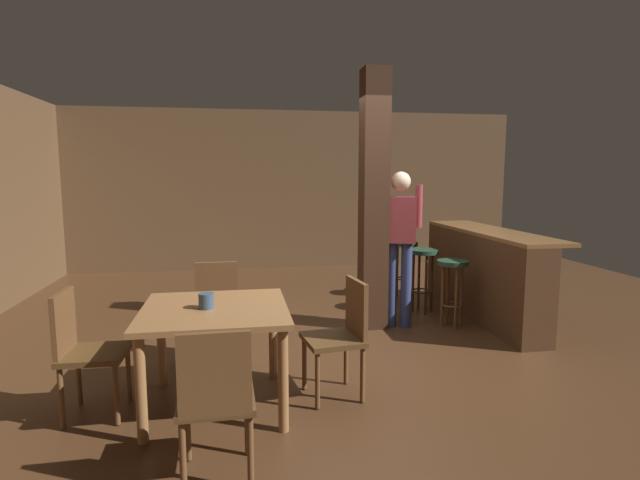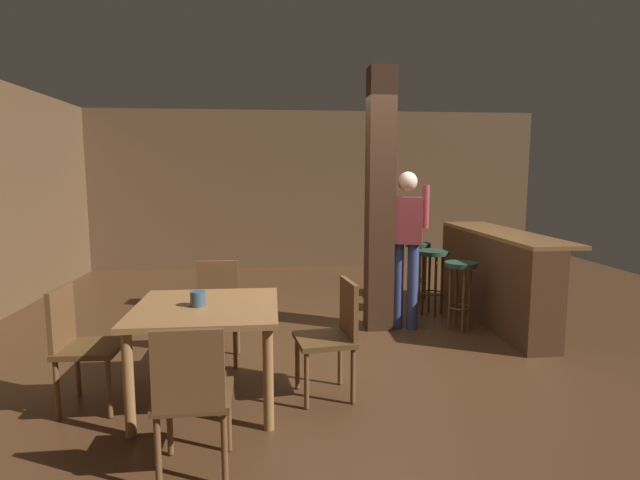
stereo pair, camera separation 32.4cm
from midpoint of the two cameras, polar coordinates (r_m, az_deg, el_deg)
name	(u,v)px [view 1 (the left image)]	position (r m, az deg, el deg)	size (l,w,h in m)	color
ground_plane	(355,352)	(4.89, 2.10, -12.73)	(10.80, 10.80, 0.00)	#422816
wall_back	(297,190)	(9.04, -3.69, 5.70)	(8.00, 0.10, 2.80)	brown
pillar	(374,201)	(5.43, 4.46, 4.42)	(0.28, 0.28, 2.80)	#382114
dining_table	(215,322)	(3.76, -14.37, -9.12)	(1.04, 1.04, 0.74)	brown
chair_north	(217,308)	(4.63, -13.72, -7.53)	(0.42, 0.42, 0.89)	#4C3319
chair_south	(216,396)	(2.91, -15.11, -16.89)	(0.43, 0.43, 0.89)	#4C3319
chair_west	(83,347)	(3.97, -27.66, -10.77)	(0.43, 0.43, 0.89)	#4C3319
chair_east	(342,331)	(3.85, 0.10, -10.43)	(0.47, 0.47, 0.89)	#4C3319
napkin_cup	(206,301)	(3.70, -15.35, -6.75)	(0.11, 0.11, 0.11)	#33475B
standing_person	(400,238)	(5.49, 7.44, 0.26)	(0.47, 0.30, 1.72)	maroon
bar_counter	(482,273)	(6.15, 16.56, -3.67)	(0.56, 2.38, 1.04)	brown
bar_stool_near	(452,277)	(5.67, 13.32, -4.18)	(0.34, 0.34, 0.75)	#1E3828
bar_stool_mid	(423,265)	(6.19, 10.21, -2.81)	(0.37, 0.37, 0.78)	#1E3828
bar_stool_far	(405,256)	(6.91, 8.39, -1.86)	(0.34, 0.34, 0.77)	#1E3828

